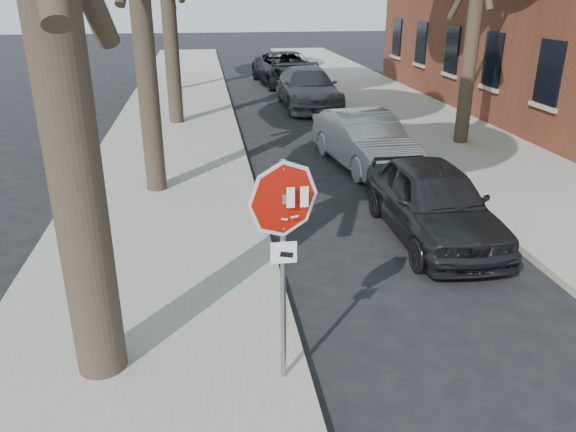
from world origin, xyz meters
name	(u,v)px	position (x,y,z in m)	size (l,w,h in m)	color
ground	(342,378)	(0.00, 0.00, 0.00)	(120.00, 120.00, 0.00)	black
sidewalk_left	(172,138)	(-2.50, 12.00, 0.06)	(4.00, 55.00, 0.12)	gray
sidewalk_right	(434,128)	(6.00, 12.00, 0.06)	(4.00, 55.00, 0.12)	gray
curb_left	(238,135)	(-0.45, 12.00, 0.07)	(0.12, 55.00, 0.13)	#9E9384
curb_right	(374,130)	(3.95, 12.00, 0.07)	(0.12, 55.00, 0.13)	#9E9384
stop_sign	(283,232)	(-0.70, -0.03, 1.95)	(0.76, 0.34, 2.61)	gray
car_a	(433,201)	(2.60, 3.81, 0.70)	(1.66, 4.11, 1.40)	black
car_b	(365,140)	(2.60, 8.38, 0.70)	(1.48, 4.24, 1.40)	#98999F
car_c	(308,88)	(2.60, 16.52, 0.74)	(2.08, 5.11, 1.48)	#4B4A4F
car_d	(287,69)	(2.60, 22.16, 0.77)	(2.56, 5.56, 1.55)	black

